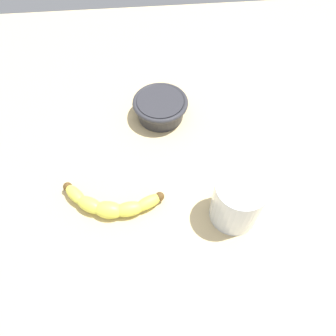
{
  "coord_description": "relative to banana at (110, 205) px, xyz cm",
  "views": [
    {
      "loc": [
        -44.75,
        8.98,
        61.37
      ],
      "look_at": [
        -6.81,
        5.38,
        5.0
      ],
      "focal_mm": 34.3,
      "sensor_mm": 36.0,
      "label": 1
    }
  ],
  "objects": [
    {
      "name": "ceramic_bowl",
      "position": [
        24.56,
        -12.06,
        1.27
      ],
      "size": [
        13.25,
        13.25,
        5.03
      ],
      "color": "#2D2D33",
      "rests_on": "wooden_tabletop"
    },
    {
      "name": "smoothie_glass",
      "position": [
        -3.47,
        -24.18,
        3.23
      ],
      "size": [
        9.42,
        9.42,
        10.59
      ],
      "color": "silver",
      "rests_on": "wooden_tabletop"
    },
    {
      "name": "banana",
      "position": [
        0.0,
        0.0,
        0.0
      ],
      "size": [
        9.44,
        20.72,
        3.45
      ],
      "rotation": [
        0.0,
        0.0,
        4.5
      ],
      "color": "#E1E24A",
      "rests_on": "wooden_tabletop"
    },
    {
      "name": "wooden_tabletop",
      "position": [
        14.25,
        -17.64,
        -3.23
      ],
      "size": [
        120.0,
        120.0,
        3.0
      ],
      "primitive_type": "cube",
      "color": "#D4B983",
      "rests_on": "ground"
    }
  ]
}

